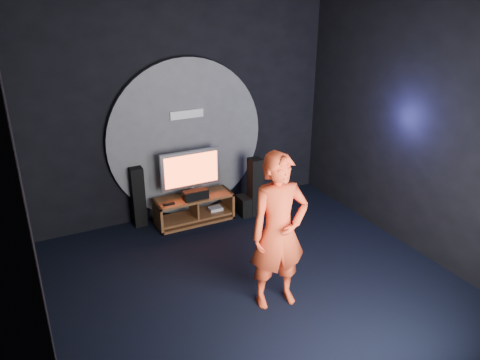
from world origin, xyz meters
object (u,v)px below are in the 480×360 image
object	(u,v)px
tower_speaker_left	(138,196)
player	(279,232)
media_console	(194,210)
tv	(191,171)
subwoofer	(247,205)
tower_speaker_right	(255,187)

from	to	relation	value
tower_speaker_left	player	bearing A→B (deg)	-70.59
media_console	tower_speaker_left	xyz separation A→B (m)	(-0.84, 0.30, 0.30)
media_console	player	size ratio (longest dim) A/B	0.65
tv	subwoofer	size ratio (longest dim) A/B	3.04
subwoofer	tower_speaker_left	bearing A→B (deg)	165.12
tv	tower_speaker_right	size ratio (longest dim) A/B	1.00
tower_speaker_left	tower_speaker_right	bearing A→B (deg)	-15.31
tower_speaker_left	tower_speaker_right	distance (m)	1.92
media_console	player	bearing A→B (deg)	-87.18
tv	player	distance (m)	2.48
tower_speaker_right	subwoofer	bearing A→B (deg)	158.84
tower_speaker_left	tower_speaker_right	xyz separation A→B (m)	(1.85, -0.51, 0.00)
tower_speaker_right	player	size ratio (longest dim) A/B	0.51
tower_speaker_left	tv	bearing A→B (deg)	-15.69
tower_speaker_right	media_console	bearing A→B (deg)	168.49
player	tv	bearing A→B (deg)	100.62
tower_speaker_right	player	xyz separation A→B (m)	(-0.89, -2.21, 0.47)
tv	tower_speaker_left	world-z (taller)	tv
subwoofer	player	distance (m)	2.51
tower_speaker_left	player	xyz separation A→B (m)	(0.96, -2.71, 0.47)
media_console	subwoofer	world-z (taller)	media_console
tower_speaker_left	media_console	bearing A→B (deg)	-19.73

